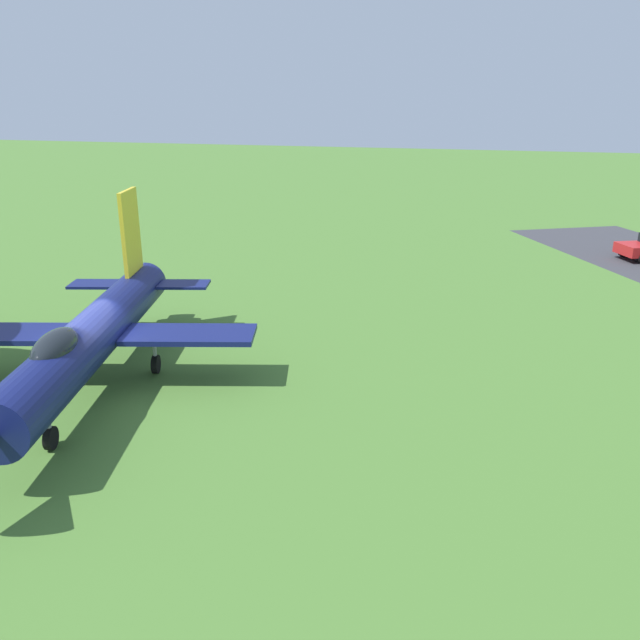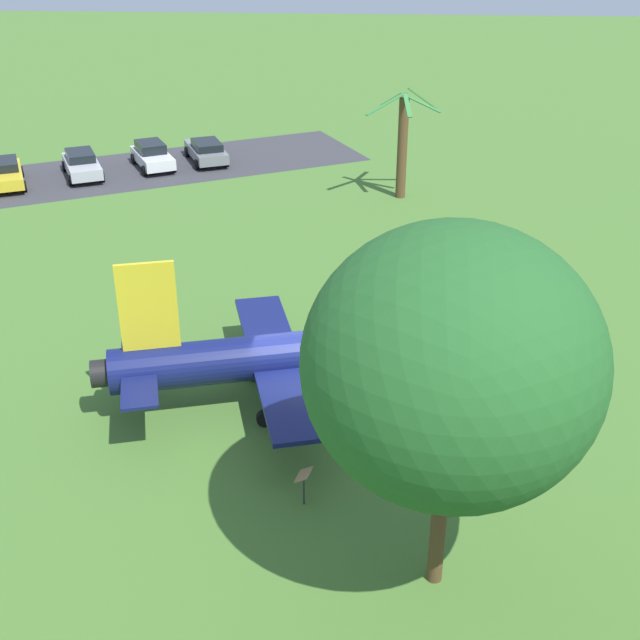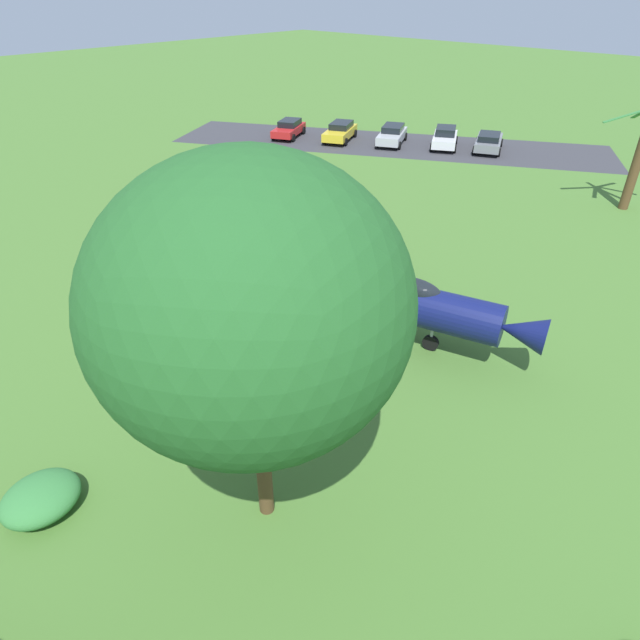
# 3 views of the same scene
# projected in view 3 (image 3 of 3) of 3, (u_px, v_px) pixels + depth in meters

# --- Properties ---
(ground_plane) EXTENTS (200.00, 200.00, 0.00)m
(ground_plane) POSITION_uv_depth(u_px,v_px,m) (343.00, 325.00, 21.51)
(ground_plane) COLOR #47722D
(parking_strip) EXTENTS (23.77, 35.04, 0.00)m
(parking_strip) POSITION_uv_depth(u_px,v_px,m) (388.00, 144.00, 44.80)
(parking_strip) COLOR #38383D
(parking_strip) RESTS_ON ground_plane
(display_jet) EXTENTS (9.50, 13.63, 5.37)m
(display_jet) POSITION_uv_depth(u_px,v_px,m) (352.00, 288.00, 20.42)
(display_jet) COLOR #111951
(display_jet) RESTS_ON ground_plane
(shade_tree) EXTENTS (6.64, 6.60, 9.32)m
(shade_tree) POSITION_uv_depth(u_px,v_px,m) (251.00, 307.00, 10.78)
(shade_tree) COLOR brown
(shade_tree) RESTS_ON ground_plane
(palm_tree) EXTENTS (3.95, 4.05, 6.00)m
(palm_tree) POSITION_uv_depth(u_px,v_px,m) (639.00, 158.00, 30.72)
(palm_tree) COLOR brown
(palm_tree) RESTS_ON ground_plane
(shrub_near_fence) EXTENTS (2.00, 1.82, 0.82)m
(shrub_near_fence) POSITION_uv_depth(u_px,v_px,m) (41.00, 498.00, 13.89)
(shrub_near_fence) COLOR #387F3D
(shrub_near_fence) RESTS_ON ground_plane
(info_plaque) EXTENTS (0.67, 0.52, 1.14)m
(info_plaque) POSITION_uv_depth(u_px,v_px,m) (252.00, 380.00, 17.24)
(info_plaque) COLOR #333333
(info_plaque) RESTS_ON ground_plane
(parked_car_gray) EXTENTS (4.95, 3.57, 1.39)m
(parked_car_gray) POSITION_uv_depth(u_px,v_px,m) (489.00, 141.00, 42.62)
(parked_car_gray) COLOR slate
(parked_car_gray) RESTS_ON ground_plane
(parked_car_white) EXTENTS (4.59, 3.62, 1.54)m
(parked_car_white) POSITION_uv_depth(u_px,v_px,m) (445.00, 137.00, 43.47)
(parked_car_white) COLOR silver
(parked_car_white) RESTS_ON ground_plane
(parked_car_silver) EXTENTS (4.87, 3.63, 1.44)m
(parked_car_silver) POSITION_uv_depth(u_px,v_px,m) (392.00, 134.00, 44.40)
(parked_car_silver) COLOR #B2B5BA
(parked_car_silver) RESTS_ON ground_plane
(parked_car_yellow) EXTENTS (4.89, 3.58, 1.44)m
(parked_car_yellow) POSITION_uv_depth(u_px,v_px,m) (340.00, 131.00, 45.34)
(parked_car_yellow) COLOR gold
(parked_car_yellow) RESTS_ON ground_plane
(parked_car_red) EXTENTS (4.52, 3.42, 1.38)m
(parked_car_red) POSITION_uv_depth(u_px,v_px,m) (289.00, 128.00, 46.33)
(parked_car_red) COLOR red
(parked_car_red) RESTS_ON ground_plane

